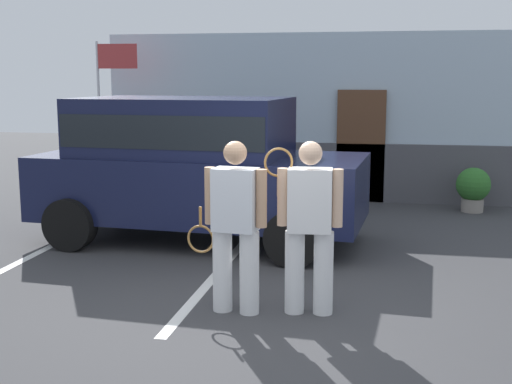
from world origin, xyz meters
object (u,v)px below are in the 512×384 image
object	(u,v)px
flag_pole	(108,91)
tennis_player_woman	(309,225)
tennis_player_man	(235,225)
potted_plant_by_porch	(473,187)
parked_suv	(193,162)

from	to	relation	value
flag_pole	tennis_player_woman	bearing A→B (deg)	-51.42
tennis_player_man	potted_plant_by_porch	size ratio (longest dim) A/B	2.21
tennis_player_man	potted_plant_by_porch	world-z (taller)	tennis_player_man
tennis_player_man	potted_plant_by_porch	bearing A→B (deg)	-110.76
tennis_player_man	tennis_player_woman	xyz separation A→B (m)	(0.72, 0.10, 0.01)
tennis_player_man	potted_plant_by_porch	distance (m)	6.51
parked_suv	potted_plant_by_porch	size ratio (longest dim) A/B	6.05
tennis_player_woman	flag_pole	xyz separation A→B (m)	(-4.42, 5.54, 1.17)
tennis_player_man	parked_suv	bearing A→B (deg)	-59.74
tennis_player_man	flag_pole	xyz separation A→B (m)	(-3.70, 5.64, 1.18)
tennis_player_woman	flag_pole	distance (m)	7.18
parked_suv	flag_pole	bearing A→B (deg)	134.92
flag_pole	potted_plant_by_porch	bearing A→B (deg)	1.09
parked_suv	tennis_player_man	size ratio (longest dim) A/B	2.73
parked_suv	tennis_player_woman	world-z (taller)	parked_suv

